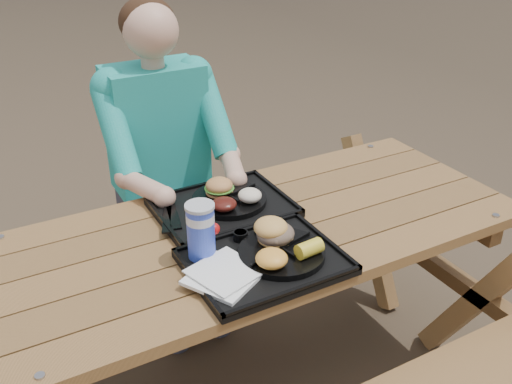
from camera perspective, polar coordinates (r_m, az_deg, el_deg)
picnic_table at (r=2.11m, az=0.00°, el=-12.19°), size 1.80×1.49×0.75m
tray_near at (r=1.70m, az=0.87°, el=-7.08°), size 0.45×0.35×0.02m
tray_far at (r=1.98m, az=-3.33°, el=-1.62°), size 0.45×0.35×0.02m
plate_near at (r=1.71m, az=2.57°, el=-6.10°), size 0.26×0.26×0.02m
plate_far at (r=1.98m, az=-2.69°, el=-0.78°), size 0.26×0.26×0.02m
napkin_stack at (r=1.62m, az=-3.25°, el=-8.34°), size 0.24×0.24×0.02m
soda_cup at (r=1.67m, az=-5.52°, el=-4.04°), size 0.08×0.08×0.17m
condiment_bbq at (r=1.78m, az=-1.56°, el=-4.38°), size 0.05×0.05×0.03m
condiment_mustard at (r=1.79m, az=0.71°, el=-3.91°), size 0.06×0.06×0.03m
sandwich at (r=1.72m, az=1.97°, el=-3.23°), size 0.11×0.11×0.11m
mac_cheese at (r=1.62m, az=1.57°, el=-6.66°), size 0.09×0.09×0.05m
corn_cob at (r=1.67m, az=5.34°, el=-5.64°), size 0.09×0.09×0.05m
cutlery_far at (r=1.92m, az=-8.29°, el=-2.30°), size 0.07×0.19×0.01m
burger at (r=1.99m, az=-3.71°, el=0.98°), size 0.10×0.10×0.09m
baked_beans at (r=1.90m, az=-3.21°, el=-1.23°), size 0.09×0.09×0.04m
potato_salad at (r=1.94m, az=-0.62°, el=-0.34°), size 0.08×0.08×0.05m
diner at (r=2.46m, az=-9.29°, el=1.19°), size 0.48×0.84×1.28m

